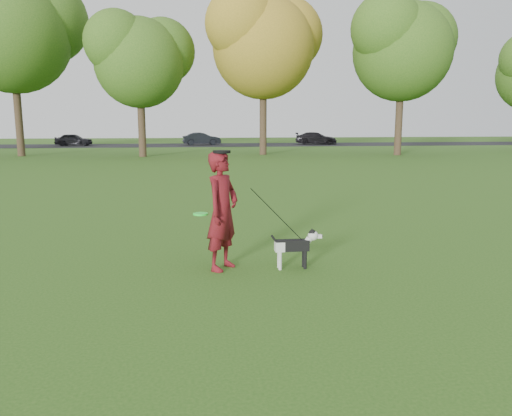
{
  "coord_description": "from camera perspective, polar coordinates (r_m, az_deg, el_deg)",
  "views": [
    {
      "loc": [
        -0.62,
        -7.57,
        2.35
      ],
      "look_at": [
        0.33,
        0.28,
        0.95
      ],
      "focal_mm": 35.0,
      "sensor_mm": 36.0,
      "label": 1
    }
  ],
  "objects": [
    {
      "name": "man",
      "position": [
        7.84,
        -3.87,
        -0.34
      ],
      "size": [
        0.76,
        0.82,
        1.88
      ],
      "primitive_type": "imported",
      "rotation": [
        0.0,
        0.0,
        0.97
      ],
      "color": "#59110C",
      "rests_on": "ground"
    },
    {
      "name": "dog",
      "position": [
        8.0,
        4.61,
        -4.16
      ],
      "size": [
        0.85,
        0.17,
        0.65
      ],
      "color": "black",
      "rests_on": "ground"
    },
    {
      "name": "car_right",
      "position": [
        49.0,
        6.88,
        7.92
      ],
      "size": [
        4.24,
        2.35,
        1.16
      ],
      "primitive_type": "imported",
      "rotation": [
        0.0,
        0.0,
        1.38
      ],
      "color": "black",
      "rests_on": "road"
    },
    {
      "name": "ground",
      "position": [
        7.95,
        -2.17,
        -7.16
      ],
      "size": [
        120.0,
        120.0,
        0.0
      ],
      "primitive_type": "plane",
      "color": "#285116",
      "rests_on": "ground"
    },
    {
      "name": "car_left",
      "position": [
        48.86,
        -20.11,
        7.35
      ],
      "size": [
        3.35,
        1.55,
        1.11
      ],
      "primitive_type": "imported",
      "rotation": [
        0.0,
        0.0,
        1.5
      ],
      "color": "black",
      "rests_on": "road"
    },
    {
      "name": "road",
      "position": [
        47.63,
        -6.21,
        7.16
      ],
      "size": [
        120.0,
        7.0,
        0.02
      ],
      "primitive_type": "cube",
      "color": "black",
      "rests_on": "ground"
    },
    {
      "name": "tree_row",
      "position": [
        34.02,
        -8.65,
        18.47
      ],
      "size": [
        51.74,
        8.86,
        12.01
      ],
      "color": "#38281C",
      "rests_on": "ground"
    },
    {
      "name": "car_mid",
      "position": [
        47.6,
        -6.23,
        7.87
      ],
      "size": [
        3.65,
        1.61,
        1.16
      ],
      "primitive_type": "imported",
      "rotation": [
        0.0,
        0.0,
        1.68
      ],
      "color": "black",
      "rests_on": "road"
    },
    {
      "name": "man_held_items",
      "position": [
        7.84,
        1.73,
        -0.31
      ],
      "size": [
        1.74,
        0.38,
        1.46
      ],
      "color": "#1FFC33",
      "rests_on": "ground"
    }
  ]
}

